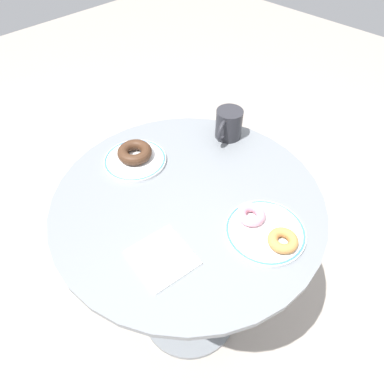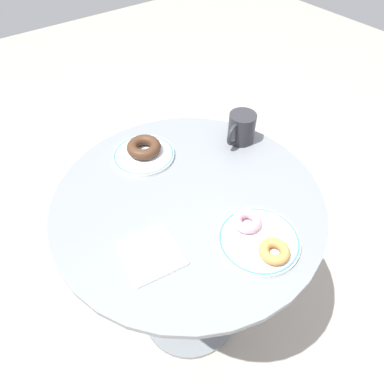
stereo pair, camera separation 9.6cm
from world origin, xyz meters
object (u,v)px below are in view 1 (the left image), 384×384
Objects in this scene: donut_old_fashioned at (283,240)px; cafe_table at (189,245)px; plate_left at (135,160)px; donut_pink_frosted at (251,215)px; donut_chocolate at (134,152)px; coffee_mug at (228,124)px; plate_right at (265,231)px; paper_napkin at (163,257)px.

cafe_table is at bearing -169.71° from donut_old_fashioned.
donut_pink_frosted is (0.41, 0.07, 0.02)m from plate_left.
donut_chocolate reaches higher than cafe_table.
cafe_table is 7.17× the size of donut_chocolate.
coffee_mug reaches higher than donut_pink_frosted.
donut_chocolate is at bearing -173.05° from plate_right.
plate_left is 1.81× the size of donut_chocolate.
donut_pink_frosted is (-0.11, 0.01, 0.00)m from donut_old_fashioned.
donut_pink_frosted is 0.26m from paper_napkin.
plate_left is 0.37m from paper_napkin.
coffee_mug reaches higher than plate_left.
cafe_table is 3.97× the size of plate_left.
plate_right is 0.06m from donut_old_fashioned.
coffee_mug is (-0.28, 0.23, 0.03)m from donut_pink_frosted.
plate_left is 0.47m from plate_right.
donut_old_fashioned reaches higher than paper_napkin.
donut_chocolate reaches higher than paper_napkin.
donut_pink_frosted is at bearing 9.65° from plate_left.
plate_left reaches higher than cafe_table.
coffee_mug is (0.13, 0.30, 0.02)m from donut_chocolate.
donut_chocolate is 1.42× the size of donut_pink_frosted.
plate_left and plate_right have the same top height.
paper_napkin is at bearing -128.54° from donut_old_fashioned.
plate_right is 0.28m from paper_napkin.
cafe_table is 0.33m from donut_pink_frosted.
plate_right is at bearing 60.89° from paper_napkin.
paper_napkin is at bearing -108.00° from donut_pink_frosted.
coffee_mug is at bearing 144.56° from plate_right.
paper_napkin is (-0.19, -0.24, -0.02)m from donut_old_fashioned.
donut_pink_frosted is at bearing 19.20° from cafe_table.
coffee_mug is at bearing 65.97° from donut_chocolate.
plate_right is 0.42m from coffee_mug.
donut_chocolate is (-0.47, -0.06, 0.02)m from plate_right.
plate_left is at bearing -170.35° from donut_pink_frosted.
plate_left is 0.02m from donut_chocolate.
coffee_mug is (-0.34, 0.24, 0.04)m from plate_right.
plate_right is 2.74× the size of donut_pink_frosted.
paper_napkin is at bearing -28.35° from plate_left.
cafe_table is at bearing -160.80° from donut_pink_frosted.
cafe_table is 0.43m from coffee_mug.
coffee_mug is at bearing 140.34° from donut_pink_frosted.
plate_right reaches higher than paper_napkin.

